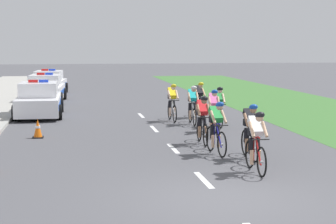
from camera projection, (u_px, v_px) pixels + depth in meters
ground_plane at (222, 199)px, 11.41m from camera, size 160.00×160.00×0.00m
kerb_edge at (12, 116)px, 24.20m from camera, size 0.16×60.00×0.13m
grass_verge at (315, 111)px, 26.49m from camera, size 7.00×60.00×0.01m
lane_markings_centre at (173, 148)px, 16.89m from camera, size 0.14×17.60×0.01m
cyclist_lead at (256, 141)px, 13.63m from camera, size 0.42×1.72×1.56m
cyclist_second at (250, 130)px, 15.30m from camera, size 0.42×1.72×1.56m
cyclist_third at (216, 127)px, 15.92m from camera, size 0.44×1.72×1.56m
cyclist_fourth at (202, 119)px, 17.61m from camera, size 0.42×1.72×1.56m
cyclist_fifth at (213, 110)px, 20.09m from camera, size 0.45×1.72×1.56m
cyclist_sixth at (218, 106)px, 21.34m from camera, size 0.43×1.72×1.56m
cyclist_seventh at (192, 104)px, 21.90m from camera, size 0.42×1.72×1.56m
cyclist_eighth at (172, 102)px, 22.84m from camera, size 0.42×1.72×1.56m
cyclist_ninth at (199, 99)px, 23.97m from camera, size 0.44×1.72×1.56m
police_car_nearest at (39, 101)px, 24.41m from camera, size 2.02×4.41×1.59m
police_car_second at (45, 90)px, 30.39m from camera, size 2.21×4.50×1.59m
police_car_third at (49, 84)px, 35.02m from camera, size 2.30×4.54×1.59m
traffic_cone_near at (38, 129)px, 18.78m from camera, size 0.36×0.36×0.64m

